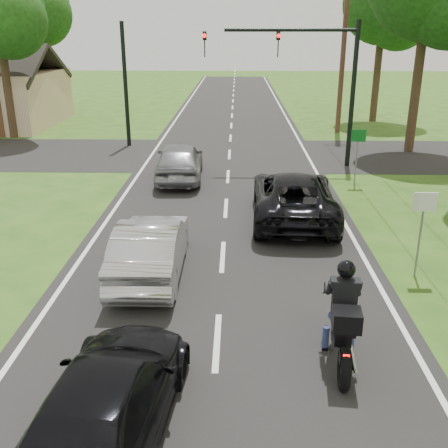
{
  "coord_description": "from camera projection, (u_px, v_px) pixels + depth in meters",
  "views": [
    {
      "loc": [
        0.34,
        -8.61,
        5.63
      ],
      "look_at": [
        0.06,
        3.0,
        1.3
      ],
      "focal_mm": 42.0,
      "sensor_mm": 36.0,
      "label": 1
    }
  ],
  "objects": [
    {
      "name": "traffic_signal",
      "position": [
        310.0,
        68.0,
        21.63
      ],
      "size": [
        6.38,
        0.44,
        6.0
      ],
      "color": "black",
      "rests_on": "ground"
    },
    {
      "name": "sign_green",
      "position": [
        358.0,
        144.0,
        19.65
      ],
      "size": [
        0.55,
        0.07,
        2.12
      ],
      "color": "slate",
      "rests_on": "ground"
    },
    {
      "name": "sign_white",
      "position": [
        423.0,
        214.0,
        12.16
      ],
      "size": [
        0.55,
        0.07,
        2.12
      ],
      "color": "slate",
      "rests_on": "ground"
    },
    {
      "name": "dark_suv",
      "position": [
        294.0,
        196.0,
        16.31
      ],
      "size": [
        2.66,
        5.44,
        1.49
      ],
      "primitive_type": "imported",
      "rotation": [
        0.0,
        0.0,
        3.11
      ],
      "color": "black",
      "rests_on": "road"
    },
    {
      "name": "road",
      "position": [
        227.0,
        191.0,
        19.4
      ],
      "size": [
        8.0,
        100.0,
        0.01
      ],
      "primitive_type": "cube",
      "color": "black",
      "rests_on": "ground"
    },
    {
      "name": "utility_pole_far",
      "position": [
        344.0,
        40.0,
        28.73
      ],
      "size": [
        1.6,
        0.28,
        10.0
      ],
      "color": "brown",
      "rests_on": "ground"
    },
    {
      "name": "tree_left_near",
      "position": [
        0.0,
        10.0,
        26.56
      ],
      "size": [
        5.12,
        4.96,
        9.22
      ],
      "color": "#332316",
      "rests_on": "ground"
    },
    {
      "name": "silver_sedan",
      "position": [
        151.0,
        247.0,
        12.56
      ],
      "size": [
        1.52,
        4.27,
        1.4
      ],
      "primitive_type": "imported",
      "rotation": [
        0.0,
        0.0,
        3.15
      ],
      "color": "#B7B8BD",
      "rests_on": "road"
    },
    {
      "name": "motorcycle_rider",
      "position": [
        342.0,
        324.0,
        9.16
      ],
      "size": [
        0.69,
        2.31,
        1.99
      ],
      "rotation": [
        0.0,
        0.0,
        -0.1
      ],
      "color": "black",
      "rests_on": "ground"
    },
    {
      "name": "dark_car_behind",
      "position": [
        108.0,
        400.0,
        7.5
      ],
      "size": [
        2.18,
        4.51,
        1.27
      ],
      "primitive_type": "imported",
      "rotation": [
        0.0,
        0.0,
        3.05
      ],
      "color": "black",
      "rests_on": "road"
    },
    {
      "name": "tree_row_e",
      "position": [
        389.0,
        8.0,
        31.58
      ],
      "size": [
        5.28,
        5.12,
        9.61
      ],
      "color": "#332316",
      "rests_on": "ground"
    },
    {
      "name": "silver_suv",
      "position": [
        180.0,
        161.0,
        20.63
      ],
      "size": [
        1.94,
        4.47,
        1.5
      ],
      "primitive_type": "imported",
      "rotation": [
        0.0,
        0.0,
        3.18
      ],
      "color": "gray",
      "rests_on": "road"
    },
    {
      "name": "tree_left_far",
      "position": [
        32.0,
        6.0,
        35.73
      ],
      "size": [
        5.76,
        5.58,
        10.14
      ],
      "color": "#332316",
      "rests_on": "ground"
    },
    {
      "name": "ground",
      "position": [
        217.0,
        342.0,
        10.03
      ],
      "size": [
        140.0,
        140.0,
        0.0
      ],
      "primitive_type": "plane",
      "color": "#284F16",
      "rests_on": "ground"
    },
    {
      "name": "signal_pole_far",
      "position": [
        126.0,
        86.0,
        25.97
      ],
      "size": [
        0.2,
        0.2,
        6.0
      ],
      "primitive_type": "cylinder",
      "color": "black",
      "rests_on": "ground"
    },
    {
      "name": "cross_road",
      "position": [
        229.0,
        155.0,
        25.02
      ],
      "size": [
        60.0,
        7.0,
        0.01
      ],
      "primitive_type": "cube",
      "color": "black",
      "rests_on": "ground"
    }
  ]
}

